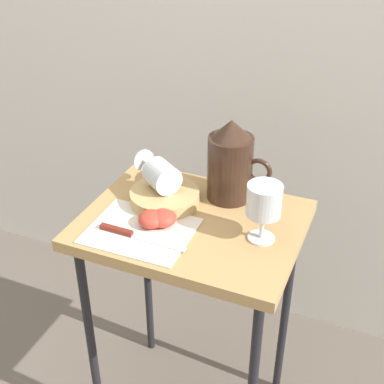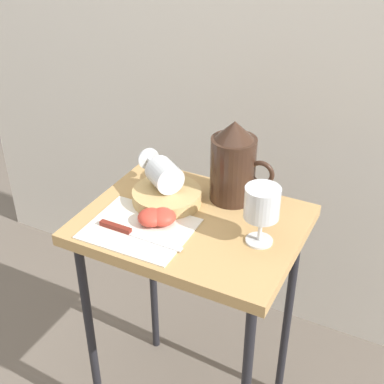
{
  "view_description": "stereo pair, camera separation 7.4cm",
  "coord_description": "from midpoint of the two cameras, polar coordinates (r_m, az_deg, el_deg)",
  "views": [
    {
      "loc": [
        0.42,
        -0.99,
        1.46
      ],
      "look_at": [
        0.0,
        0.0,
        0.79
      ],
      "focal_mm": 49.69,
      "sensor_mm": 36.0,
      "label": 1
    },
    {
      "loc": [
        0.49,
        -0.96,
        1.46
      ],
      "look_at": [
        0.0,
        0.0,
        0.79
      ],
      "focal_mm": 49.69,
      "sensor_mm": 36.0,
      "label": 2
    }
  ],
  "objects": [
    {
      "name": "apple_half_left",
      "position": [
        1.28,
        -2.76,
        -2.76
      ],
      "size": [
        0.07,
        0.07,
        0.04
      ],
      "primitive_type": "ellipsoid",
      "color": "#CC3D2D",
      "rests_on": "linen_napkin"
    },
    {
      "name": "linen_napkin",
      "position": [
        1.28,
        -3.99,
        -3.98
      ],
      "size": [
        0.25,
        0.21,
        0.0
      ],
      "primitive_type": "cube",
      "rotation": [
        0.0,
        0.0,
        0.01
      ],
      "color": "silver",
      "rests_on": "table"
    },
    {
      "name": "apple_half_right",
      "position": [
        1.28,
        -1.54,
        -2.71
      ],
      "size": [
        0.07,
        0.07,
        0.04
      ],
      "primitive_type": "ellipsoid",
      "color": "#CC3D2D",
      "rests_on": "linen_napkin"
    },
    {
      "name": "basket_tray",
      "position": [
        1.36,
        -1.17,
        -0.51
      ],
      "size": [
        0.18,
        0.18,
        0.03
      ],
      "primitive_type": "cylinder",
      "color": "tan",
      "rests_on": "table"
    },
    {
      "name": "pitcher",
      "position": [
        1.35,
        6.02,
        2.52
      ],
      "size": [
        0.17,
        0.12,
        0.22
      ],
      "color": "#382319",
      "rests_on": "table"
    },
    {
      "name": "wine_glass_tipped_near",
      "position": [
        1.35,
        -1.49,
        1.9
      ],
      "size": [
        0.15,
        0.14,
        0.08
      ],
      "color": "silver",
      "rests_on": "basket_tray"
    },
    {
      "name": "table",
      "position": [
        1.36,
        1.57,
        -5.91
      ],
      "size": [
        0.53,
        0.41,
        0.71
      ],
      "color": "tan",
      "rests_on": "ground_plane"
    },
    {
      "name": "curtain_drape",
      "position": [
        1.63,
        10.29,
        16.25
      ],
      "size": [
        2.4,
        0.03,
        2.07
      ],
      "primitive_type": "cube",
      "color": "silver",
      "rests_on": "ground_plane"
    },
    {
      "name": "knife",
      "position": [
        1.26,
        -5.22,
        -4.27
      ],
      "size": [
        0.22,
        0.02,
        0.01
      ],
      "color": "silver",
      "rests_on": "linen_napkin"
    },
    {
      "name": "wine_glass_upright",
      "position": [
        1.19,
        9.29,
        -1.51
      ],
      "size": [
        0.08,
        0.08,
        0.14
      ],
      "color": "silver",
      "rests_on": "table"
    }
  ]
}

